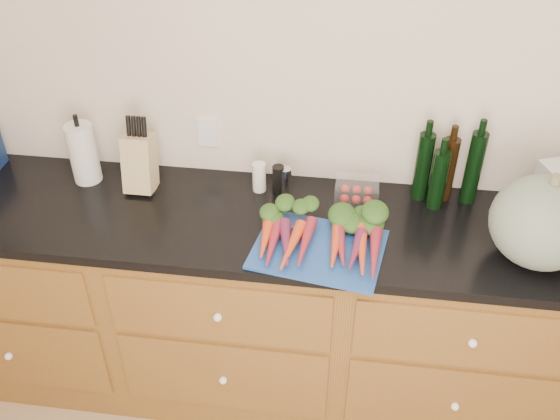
# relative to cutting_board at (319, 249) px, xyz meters

# --- Properties ---
(wall_back) EXTENTS (4.10, 0.05, 2.60)m
(wall_back) POSITION_rel_cutting_board_xyz_m (0.11, 0.48, 0.35)
(wall_back) COLOR beige
(wall_back) RESTS_ON ground
(cabinets) EXTENTS (3.60, 0.64, 0.90)m
(cabinets) POSITION_rel_cutting_board_xyz_m (0.11, 0.16, -0.50)
(cabinets) COLOR brown
(cabinets) RESTS_ON ground
(countertop) EXTENTS (3.64, 0.62, 0.04)m
(countertop) POSITION_rel_cutting_board_xyz_m (0.11, 0.16, -0.03)
(countertop) COLOR black
(countertop) RESTS_ON cabinets
(cutting_board) EXTENTS (0.50, 0.41, 0.01)m
(cutting_board) POSITION_rel_cutting_board_xyz_m (0.00, 0.00, 0.00)
(cutting_board) COLOR #1D4899
(cutting_board) RESTS_ON countertop
(carrots) EXTENTS (0.46, 0.34, 0.07)m
(carrots) POSITION_rel_cutting_board_xyz_m (-0.00, 0.05, 0.03)
(carrots) COLOR #E6461B
(carrots) RESTS_ON cutting_board
(squash) EXTENTS (0.35, 0.35, 0.31)m
(squash) POSITION_rel_cutting_board_xyz_m (0.74, 0.06, 0.15)
(squash) COLOR #5A6B5A
(squash) RESTS_ON countertop
(paper_towel) EXTENTS (0.11, 0.11, 0.25)m
(paper_towel) POSITION_rel_cutting_board_xyz_m (-0.97, 0.32, 0.12)
(paper_towel) COLOR silver
(paper_towel) RESTS_ON countertop
(knife_block) EXTENTS (0.11, 0.11, 0.23)m
(knife_block) POSITION_rel_cutting_board_xyz_m (-0.74, 0.30, 0.11)
(knife_block) COLOR tan
(knife_block) RESTS_ON countertop
(grinder_salt) EXTENTS (0.05, 0.05, 0.12)m
(grinder_salt) POSITION_rel_cutting_board_xyz_m (-0.27, 0.34, 0.06)
(grinder_salt) COLOR silver
(grinder_salt) RESTS_ON countertop
(grinder_pepper) EXTENTS (0.05, 0.05, 0.12)m
(grinder_pepper) POSITION_rel_cutting_board_xyz_m (-0.19, 0.34, 0.05)
(grinder_pepper) COLOR black
(grinder_pepper) RESTS_ON countertop
(canister_chrome) EXTENTS (0.05, 0.05, 0.11)m
(canister_chrome) POSITION_rel_cutting_board_xyz_m (-0.16, 0.34, 0.05)
(canister_chrome) COLOR silver
(canister_chrome) RESTS_ON countertop
(tomato_box) EXTENTS (0.17, 0.13, 0.08)m
(tomato_box) POSITION_rel_cutting_board_xyz_m (0.12, 0.33, 0.03)
(tomato_box) COLOR white
(tomato_box) RESTS_ON countertop
(bottles) EXTENTS (0.25, 0.13, 0.30)m
(bottles) POSITION_rel_cutting_board_xyz_m (0.45, 0.37, 0.13)
(bottles) COLOR black
(bottles) RESTS_ON countertop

